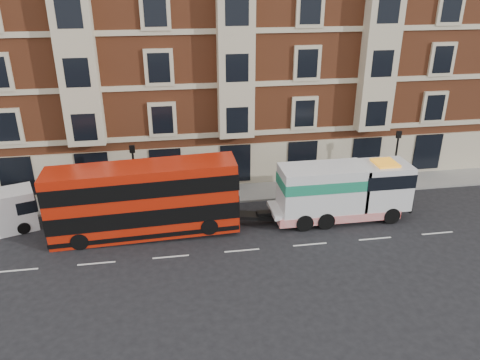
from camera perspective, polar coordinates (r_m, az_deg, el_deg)
ground at (r=26.78m, az=0.24°, el=-8.59°), size 120.00×120.00×0.00m
sidewalk at (r=33.26m, az=-1.91°, el=-1.66°), size 90.00×3.00×0.15m
victorian_terrace at (r=37.81m, az=-2.90°, el=17.22°), size 45.00×12.00×20.40m
lamp_post_west at (r=30.89m, az=-12.75°, el=0.96°), size 0.35×0.15×4.35m
lamp_post_east at (r=34.61m, az=18.46°, el=2.79°), size 0.35×0.15×4.35m
double_decker_bus at (r=27.85m, az=-11.65°, el=-2.28°), size 10.91×2.50×4.42m
tow_truck at (r=29.88m, az=12.13°, el=-1.34°), size 8.74×2.58×3.64m
pedestrian at (r=32.97m, az=-25.95°, el=-2.69°), size 0.70×0.56×1.68m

